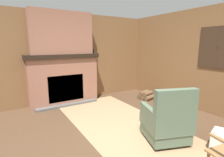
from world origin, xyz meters
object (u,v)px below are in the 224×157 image
firewood_stack (146,95)px  storage_case (89,51)px  oil_lamp_vase (41,51)px  armchair (167,122)px

firewood_stack → storage_case: (-0.94, -1.44, 1.33)m
firewood_stack → oil_lamp_vase: bearing=-108.8°
firewood_stack → oil_lamp_vase: (-0.94, -2.77, 1.37)m
firewood_stack → storage_case: 2.18m
oil_lamp_vase → firewood_stack: bearing=71.2°
firewood_stack → armchair: bearing=-34.5°
firewood_stack → storage_case: bearing=-123.2°
firewood_stack → oil_lamp_vase: oil_lamp_vase is taller
storage_case → oil_lamp_vase: bearing=-90.0°
oil_lamp_vase → storage_case: oil_lamp_vase is taller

